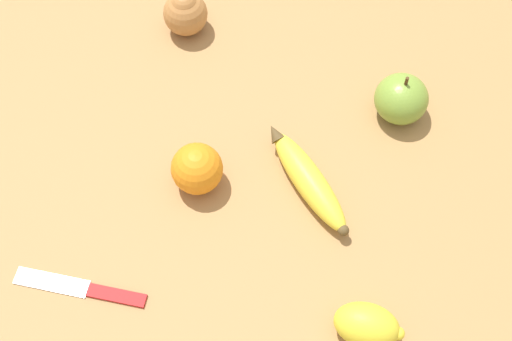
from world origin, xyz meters
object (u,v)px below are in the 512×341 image
orange (197,168)px  paring_knife (85,289)px  lemon (367,325)px  pear (185,12)px  banana (308,180)px  apple (401,99)px

orange → paring_knife: orange is taller
lemon → pear: bearing=-54.3°
orange → pear: pear is taller
paring_knife → banana: bearing=-50.6°
banana → apple: 0.17m
banana → apple: apple is taller
pear → lemon: bearing=125.7°
orange → paring_knife: size_ratio=0.41×
banana → apple: bearing=-77.3°
orange → pear: size_ratio=0.81×
banana → paring_knife: 0.30m
orange → paring_knife: 0.20m
pear → lemon: size_ratio=0.98×
orange → lemon: size_ratio=0.79×
banana → lemon: size_ratio=1.83×
banana → orange: orange is taller
apple → paring_knife: (0.35, 0.32, -0.03)m
apple → pear: bearing=-17.6°
paring_knife → pear: bearing=-2.2°
orange → apple: (-0.25, -0.15, -0.00)m
pear → paring_knife: pear is taller
banana → orange: 0.14m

